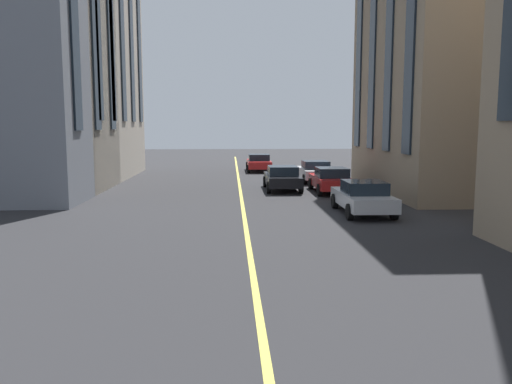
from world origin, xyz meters
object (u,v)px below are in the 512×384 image
Objects in this scene: car_silver_trailing at (363,197)px; car_white_parked_a at (315,171)px; car_red_near at (259,162)px; car_black_oncoming at (282,178)px; car_red_parked_b at (331,180)px.

car_silver_trailing is 12.18m from car_white_parked_a.
car_red_near is 8.55m from car_white_parked_a.
car_silver_trailing and car_white_parked_a have the same top height.
car_black_oncoming is at bearing 148.79° from car_white_parked_a.
car_white_parked_a is (-7.94, -3.19, 0.00)m from car_red_near.
car_red_parked_b is at bearing 0.00° from car_silver_trailing.
car_red_near is at bearing 9.02° from car_silver_trailing.
car_silver_trailing and car_red_parked_b have the same top height.
car_silver_trailing is 6.78m from car_red_parked_b.
car_red_parked_b is at bearing 180.00° from car_white_parked_a.
car_black_oncoming is at bearing -176.87° from car_red_near.
car_black_oncoming and car_white_parked_a have the same top height.
car_black_oncoming is (8.00, 2.53, 0.00)m from car_silver_trailing.
car_red_near is at bearing 3.13° from car_black_oncoming.
car_black_oncoming is 1.00× the size of car_red_near.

